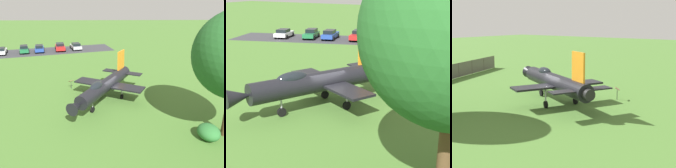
% 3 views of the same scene
% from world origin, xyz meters
% --- Properties ---
extents(ground_plane, '(200.00, 200.00, 0.00)m').
position_xyz_m(ground_plane, '(0.00, 0.00, 0.00)').
color(ground_plane, '#47722D').
extents(display_jet, '(11.85, 8.21, 4.85)m').
position_xyz_m(display_jet, '(-0.31, 0.16, 1.93)').
color(display_jet, black).
rests_on(display_jet, ground_plane).
extents(info_plaque, '(0.64, 0.72, 1.14)m').
position_xyz_m(info_plaque, '(3.67, 4.45, 0.85)').
color(info_plaque, '#333333').
rests_on(info_plaque, ground_plane).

